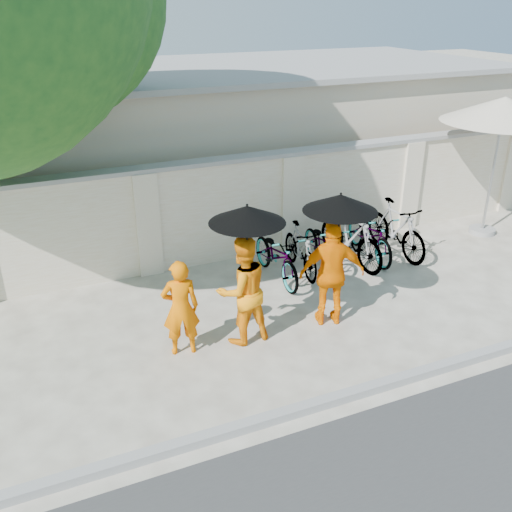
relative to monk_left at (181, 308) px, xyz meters
name	(u,v)px	position (x,y,z in m)	size (l,w,h in m)	color
ground	(264,342)	(1.23, -0.26, -0.76)	(80.00, 80.00, 0.00)	beige
kerb	(318,404)	(1.23, -1.96, -0.70)	(40.00, 0.16, 0.12)	gray
compound_wall	(244,208)	(2.23, 2.94, 0.24)	(20.00, 0.30, 2.00)	silver
building_behind	(223,135)	(3.23, 6.74, 0.84)	(14.00, 6.00, 3.20)	#C0AE8F
monk_left	(181,308)	(0.00, 0.00, 0.00)	(0.55, 0.36, 1.51)	#E86800
monk_center	(243,290)	(0.96, -0.05, 0.11)	(0.84, 0.66, 1.73)	orange
parasol_center	(247,214)	(1.01, -0.13, 1.35)	(1.11, 1.11, 1.25)	black
monk_right	(332,274)	(2.46, -0.14, 0.13)	(1.04, 0.43, 1.78)	#FF7B00
parasol_right	(340,203)	(2.48, -0.22, 1.34)	(1.14, 1.14, 1.22)	black
patio_umbrella	(503,111)	(7.60, 1.82, 1.97)	(3.33, 3.33, 3.02)	gray
bike_0	(277,256)	(2.35, 1.63, -0.28)	(0.64, 1.82, 0.96)	#ADADAD
bike_1	(300,249)	(2.89, 1.71, -0.28)	(0.45, 1.59, 0.96)	#ADADAD
bike_2	(324,245)	(3.44, 1.78, -0.31)	(0.59, 1.69, 0.89)	#ADADAD
bike_3	(351,237)	(3.98, 1.67, -0.18)	(0.54, 1.92, 1.15)	#ADADAD
bike_4	(370,234)	(4.53, 1.79, -0.27)	(0.65, 1.85, 0.97)	#ADADAD
bike_5	(396,229)	(5.08, 1.68, -0.19)	(0.53, 1.87, 1.13)	#ADADAD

